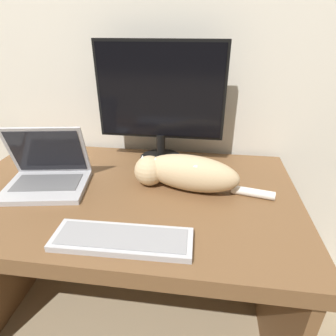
# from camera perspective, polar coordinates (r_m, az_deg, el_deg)

# --- Properties ---
(wall_back) EXTENTS (6.40, 0.06, 2.60)m
(wall_back) POSITION_cam_1_polar(r_m,az_deg,el_deg) (1.38, -4.84, 27.63)
(wall_back) COLOR silver
(wall_back) RESTS_ON ground_plane
(desk) EXTENTS (1.32, 0.79, 0.71)m
(desk) POSITION_cam_1_polar(r_m,az_deg,el_deg) (1.20, -8.02, -10.85)
(desk) COLOR brown
(desk) RESTS_ON ground_plane
(monitor) EXTENTS (0.55, 0.19, 0.53)m
(monitor) POSITION_cam_1_polar(r_m,az_deg,el_deg) (1.23, -1.57, 13.52)
(monitor) COLOR black
(monitor) RESTS_ON desk
(laptop) EXTENTS (0.34, 0.28, 0.24)m
(laptop) POSITION_cam_1_polar(r_m,az_deg,el_deg) (1.20, -23.39, -1.35)
(laptop) COLOR #B7B7BC
(laptop) RESTS_ON desk
(external_keyboard) EXTENTS (0.42, 0.14, 0.02)m
(external_keyboard) POSITION_cam_1_polar(r_m,az_deg,el_deg) (0.87, -9.27, -14.11)
(external_keyboard) COLOR #BCBCC1
(external_keyboard) RESTS_ON desk
(cat) EXTENTS (0.54, 0.20, 0.14)m
(cat) POSITION_cam_1_polar(r_m,az_deg,el_deg) (1.08, 3.35, -0.82)
(cat) COLOR #D1B284
(cat) RESTS_ON desk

